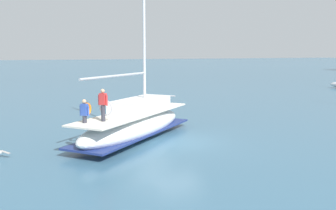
% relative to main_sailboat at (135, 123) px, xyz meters
% --- Properties ---
extents(ground_plane, '(400.00, 400.00, 0.00)m').
position_rel_main_sailboat_xyz_m(ground_plane, '(1.54, 1.93, -0.90)').
color(ground_plane, '#38607A').
extents(main_sailboat, '(8.31, 8.65, 12.12)m').
position_rel_main_sailboat_xyz_m(main_sailboat, '(0.00, 0.00, 0.00)').
color(main_sailboat, white).
rests_on(main_sailboat, ground).
extents(seagull, '(0.67, 0.84, 0.17)m').
position_rel_main_sailboat_xyz_m(seagull, '(1.46, -6.80, -0.64)').
color(seagull, silver).
rests_on(seagull, ground).
extents(mooring_buoy, '(0.55, 0.55, 0.88)m').
position_rel_main_sailboat_xyz_m(mooring_buoy, '(-6.84, 0.56, -0.74)').
color(mooring_buoy, silver).
rests_on(mooring_buoy, ground).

